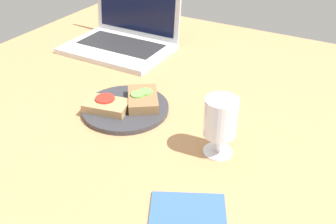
{
  "coord_description": "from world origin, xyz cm",
  "views": [
    {
      "loc": [
        43.24,
        -68.09,
        54.88
      ],
      "look_at": [
        7.83,
        -4.81,
        8.0
      ],
      "focal_mm": 40.0,
      "sensor_mm": 36.0,
      "label": 1
    }
  ],
  "objects_px": {
    "sandwich_with_cucumber": "(143,99)",
    "wine_glass": "(220,121)",
    "sandwich_with_tomato": "(107,105)",
    "laptop": "(124,35)",
    "plate": "(126,108)",
    "napkin": "(188,221)"
  },
  "relations": [
    {
      "from": "sandwich_with_cucumber",
      "to": "laptop",
      "type": "xyz_separation_m",
      "value": [
        -0.27,
        0.3,
        0.02
      ]
    },
    {
      "from": "sandwich_with_cucumber",
      "to": "sandwich_with_tomato",
      "type": "xyz_separation_m",
      "value": [
        -0.06,
        -0.07,
        -0.0
      ]
    },
    {
      "from": "plate",
      "to": "laptop",
      "type": "height_order",
      "value": "laptop"
    },
    {
      "from": "plate",
      "to": "sandwich_with_cucumber",
      "type": "xyz_separation_m",
      "value": [
        0.03,
        0.03,
        0.02
      ]
    },
    {
      "from": "wine_glass",
      "to": "laptop",
      "type": "relative_size",
      "value": 0.39
    },
    {
      "from": "plate",
      "to": "sandwich_with_tomato",
      "type": "relative_size",
      "value": 1.85
    },
    {
      "from": "wine_glass",
      "to": "laptop",
      "type": "distance_m",
      "value": 0.64
    },
    {
      "from": "laptop",
      "to": "wine_glass",
      "type": "bearing_deg",
      "value": -36.59
    },
    {
      "from": "wine_glass",
      "to": "napkin",
      "type": "distance_m",
      "value": 0.22
    },
    {
      "from": "sandwich_with_cucumber",
      "to": "wine_glass",
      "type": "relative_size",
      "value": 1.02
    },
    {
      "from": "sandwich_with_cucumber",
      "to": "wine_glass",
      "type": "distance_m",
      "value": 0.26
    },
    {
      "from": "wine_glass",
      "to": "plate",
      "type": "bearing_deg",
      "value": 171.32
    },
    {
      "from": "plate",
      "to": "sandwich_with_cucumber",
      "type": "bearing_deg",
      "value": 48.22
    },
    {
      "from": "sandwich_with_tomato",
      "to": "wine_glass",
      "type": "height_order",
      "value": "wine_glass"
    },
    {
      "from": "plate",
      "to": "napkin",
      "type": "xyz_separation_m",
      "value": [
        0.3,
        -0.25,
        -0.0
      ]
    },
    {
      "from": "sandwich_with_cucumber",
      "to": "sandwich_with_tomato",
      "type": "height_order",
      "value": "sandwich_with_cucumber"
    },
    {
      "from": "plate",
      "to": "sandwich_with_cucumber",
      "type": "relative_size",
      "value": 1.62
    },
    {
      "from": "sandwich_with_tomato",
      "to": "wine_glass",
      "type": "distance_m",
      "value": 0.31
    },
    {
      "from": "sandwich_with_cucumber",
      "to": "sandwich_with_tomato",
      "type": "distance_m",
      "value": 0.09
    },
    {
      "from": "sandwich_with_tomato",
      "to": "wine_glass",
      "type": "relative_size",
      "value": 0.89
    },
    {
      "from": "napkin",
      "to": "wine_glass",
      "type": "bearing_deg",
      "value": 98.25
    },
    {
      "from": "laptop",
      "to": "napkin",
      "type": "distance_m",
      "value": 0.8
    }
  ]
}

